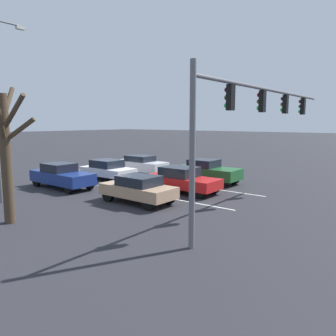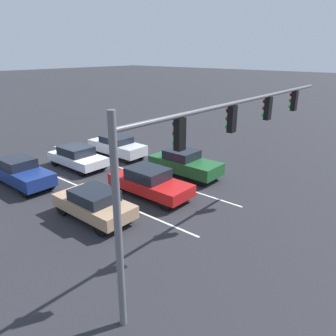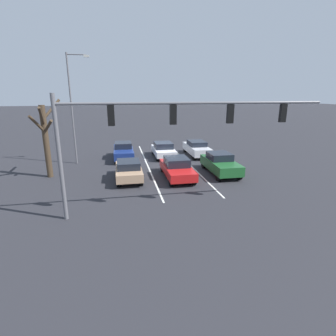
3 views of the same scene
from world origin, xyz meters
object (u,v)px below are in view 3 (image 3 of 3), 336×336
Objects in this scene: car_tan_rightlane_front at (129,170)px; bare_tree_near at (46,137)px; car_red_midlane_front at (177,168)px; street_lamp_right_shoulder at (73,103)px; car_silver_leftlane_second at (197,148)px; traffic_signal_gantry at (163,123)px; car_navy_rightlane_second at (123,151)px; car_darkgreen_leftlane_front at (220,163)px; car_white_midlane_second at (163,149)px.

bare_tree_near reaches higher than car_tan_rightlane_front.
street_lamp_right_shoulder is at bearing -36.42° from car_red_midlane_front.
traffic_signal_gantry reaches higher than car_silver_leftlane_second.
bare_tree_near is at bearing -11.55° from car_red_midlane_front.
bare_tree_near is (5.75, -1.76, 2.25)m from car_tan_rightlane_front.
traffic_signal_gantry is 10.52m from bare_tree_near.
car_tan_rightlane_front is 9.60m from car_silver_leftlane_second.
car_tan_rightlane_front is at bearing 91.79° from car_navy_rightlane_second.
car_darkgreen_leftlane_front is at bearing 154.81° from street_lamp_right_shoulder.
car_silver_leftlane_second is at bearing 179.00° from car_white_midlane_second.
car_tan_rightlane_front is 0.90× the size of car_darkgreen_leftlane_front.
car_white_midlane_second is 3.38m from car_silver_leftlane_second.
traffic_signal_gantry is at bearing 105.49° from car_tan_rightlane_front.
car_red_midlane_front is 1.00× the size of car_navy_rightlane_second.
bare_tree_near is (7.31, -7.39, -1.65)m from traffic_signal_gantry.
car_white_midlane_second is at bearing -91.24° from car_red_midlane_front.
bare_tree_near is (9.44, 4.80, 2.26)m from car_white_midlane_second.
car_darkgreen_leftlane_front is 1.08× the size of car_white_midlane_second.
car_white_midlane_second is (3.41, -6.30, -0.06)m from car_darkgreen_leftlane_front.
car_silver_leftlane_second is 13.85m from bare_tree_near.
traffic_signal_gantry is at bearing 117.25° from street_lamp_right_shoulder.
car_silver_leftlane_second is at bearing -137.38° from car_tan_rightlane_front.
street_lamp_right_shoulder is at bearing 12.72° from car_navy_rightlane_second.
car_white_midlane_second is 0.74× the size of bare_tree_near.
car_navy_rightlane_second is at bearing 0.12° from car_silver_leftlane_second.
car_navy_rightlane_second is at bearing -60.54° from car_red_midlane_front.
bare_tree_near is at bearing -45.30° from traffic_signal_gantry.
car_white_midlane_second is 0.45× the size of street_lamp_right_shoulder.
bare_tree_near reaches higher than car_white_midlane_second.
car_tan_rightlane_front is at bearing -2.26° from car_red_midlane_front.
street_lamp_right_shoulder is (5.77, -11.21, 0.58)m from traffic_signal_gantry.
car_white_midlane_second is (-3.89, -0.07, -0.04)m from car_navy_rightlane_second.
traffic_signal_gantry is (1.98, 5.49, 3.90)m from car_red_midlane_front.
car_navy_rightlane_second is at bearing -40.47° from car_darkgreen_leftlane_front.
car_darkgreen_leftlane_front is at bearing -177.89° from car_tan_rightlane_front.
bare_tree_near is (5.55, 4.73, 2.22)m from car_navy_rightlane_second.
car_tan_rightlane_front is at bearing 60.67° from car_white_midlane_second.
car_darkgreen_leftlane_front is (-3.55, -0.40, 0.05)m from car_red_midlane_front.
car_red_midlane_front is 0.35× the size of traffic_signal_gantry.
car_silver_leftlane_second is 0.82× the size of bare_tree_near.
bare_tree_near reaches higher than car_red_midlane_front.
car_red_midlane_front is 9.75m from bare_tree_near.
street_lamp_right_shoulder reaches higher than traffic_signal_gantry.
car_darkgreen_leftlane_front is at bearing 139.53° from car_navy_rightlane_second.
car_white_midlane_second is 10.83m from bare_tree_near.
car_navy_rightlane_second reaches higher than car_red_midlane_front.
car_red_midlane_front is at bearing -109.86° from traffic_signal_gantry.
car_white_midlane_second is (-3.69, -6.56, -0.01)m from car_tan_rightlane_front.
car_red_midlane_front is 0.83× the size of bare_tree_near.
bare_tree_near is (1.54, 3.82, -2.23)m from street_lamp_right_shoulder.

